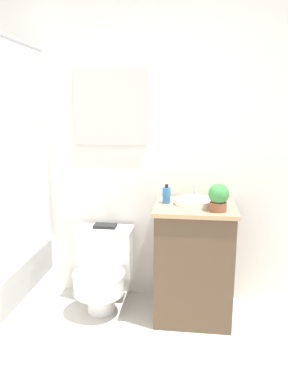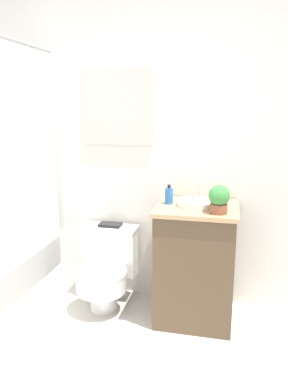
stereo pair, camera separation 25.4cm
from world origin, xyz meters
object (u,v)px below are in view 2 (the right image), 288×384
object	(u,v)px
toilet	(106,267)
sink	(198,203)
potted_plant	(219,199)
soap_bottle	(169,196)
book_on_tank	(110,225)

from	to	relation	value
toilet	sink	distance (m)	0.90
potted_plant	soap_bottle	bearing A→B (deg)	153.68
potted_plant	book_on_tank	world-z (taller)	potted_plant
toilet	soap_bottle	world-z (taller)	soap_bottle
potted_plant	book_on_tank	bearing A→B (deg)	160.70
toilet	book_on_tank	bearing A→B (deg)	90.00
soap_bottle	book_on_tank	bearing A→B (deg)	166.28
book_on_tank	toilet	bearing A→B (deg)	-90.00
sink	book_on_tank	xyz separation A→B (m)	(-0.70, 0.12, -0.25)
soap_bottle	book_on_tank	xyz separation A→B (m)	(-0.49, 0.12, -0.29)
sink	soap_bottle	distance (m)	0.21
soap_bottle	potted_plant	bearing A→B (deg)	-26.32
toilet	book_on_tank	world-z (taller)	book_on_tank
soap_bottle	potted_plant	xyz separation A→B (m)	(0.36, -0.18, 0.04)
sink	potted_plant	bearing A→B (deg)	-48.87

